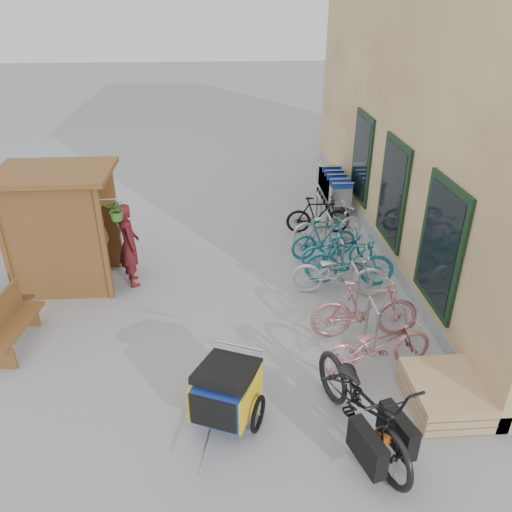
{
  "coord_description": "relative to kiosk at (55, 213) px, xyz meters",
  "views": [
    {
      "loc": [
        -0.07,
        -6.58,
        5.28
      ],
      "look_at": [
        0.5,
        1.5,
        1.0
      ],
      "focal_mm": 35.0,
      "sensor_mm": 36.0,
      "label": 1
    }
  ],
  "objects": [
    {
      "name": "bike_1",
      "position": [
        5.54,
        -2.17,
        -1.0
      ],
      "size": [
        1.85,
        0.53,
        1.11
      ],
      "primitive_type": "imported",
      "rotation": [
        0.0,
        0.0,
        1.57
      ],
      "color": "#B8777A",
      "rests_on": "ground"
    },
    {
      "name": "shopping_carts",
      "position": [
        6.28,
        3.95,
        -0.96
      ],
      "size": [
        0.57,
        2.25,
        1.02
      ],
      "color": "silver",
      "rests_on": "ground"
    },
    {
      "name": "bike_4",
      "position": [
        5.62,
        0.3,
        -1.14
      ],
      "size": [
        1.61,
        0.65,
        0.83
      ],
      "primitive_type": "imported",
      "rotation": [
        0.0,
        0.0,
        1.64
      ],
      "color": "teal",
      "rests_on": "ground"
    },
    {
      "name": "bike_5",
      "position": [
        5.41,
        0.78,
        -1.09
      ],
      "size": [
        1.6,
        0.75,
        0.92
      ],
      "primitive_type": "imported",
      "rotation": [
        0.0,
        0.0,
        1.79
      ],
      "color": "teal",
      "rests_on": "ground"
    },
    {
      "name": "bike_3",
      "position": [
        5.69,
        -0.44,
        -1.01
      ],
      "size": [
        1.85,
        0.78,
        1.08
      ],
      "primitive_type": "imported",
      "rotation": [
        0.0,
        0.0,
        1.41
      ],
      "color": "teal",
      "rests_on": "ground"
    },
    {
      "name": "bike_rack",
      "position": [
        5.58,
        -0.07,
        -1.04
      ],
      "size": [
        0.05,
        5.35,
        0.86
      ],
      "color": "#A5A8AD",
      "rests_on": "ground"
    },
    {
      "name": "bench",
      "position": [
        -0.4,
        -2.03,
        -1.09
      ],
      "size": [
        0.61,
        1.48,
        0.91
      ],
      "rotation": [
        0.0,
        0.0,
        -0.12
      ],
      "color": "brown",
      "rests_on": "ground"
    },
    {
      "name": "bike_0",
      "position": [
        5.51,
        -3.03,
        -1.07
      ],
      "size": [
        1.92,
        0.97,
        0.96
      ],
      "primitive_type": "imported",
      "rotation": [
        0.0,
        0.0,
        1.76
      ],
      "color": "#B8777A",
      "rests_on": "ground"
    },
    {
      "name": "ground",
      "position": [
        3.28,
        -2.47,
        -1.55
      ],
      "size": [
        80.0,
        80.0,
        0.0
      ],
      "primitive_type": "plane",
      "color": "gray"
    },
    {
      "name": "bike_6",
      "position": [
        5.64,
        1.49,
        -1.09
      ],
      "size": [
        1.87,
        1.02,
        0.93
      ],
      "primitive_type": "imported",
      "rotation": [
        0.0,
        0.0,
        1.81
      ],
      "color": "silver",
      "rests_on": "ground"
    },
    {
      "name": "cargo_bike",
      "position": [
        4.93,
        -4.36,
        -0.96
      ],
      "size": [
        1.4,
        2.41,
        1.2
      ],
      "rotation": [
        0.0,
        0.0,
        0.29
      ],
      "color": "black",
      "rests_on": "ground"
    },
    {
      "name": "bike_7",
      "position": [
        5.52,
        2.06,
        -1.08
      ],
      "size": [
        1.59,
        0.54,
        0.94
      ],
      "primitive_type": "imported",
      "rotation": [
        0.0,
        0.0,
        1.51
      ],
      "color": "black",
      "rests_on": "ground"
    },
    {
      "name": "child_trailer",
      "position": [
        3.16,
        -3.93,
        -1.02
      ],
      "size": [
        1.09,
        1.66,
        0.97
      ],
      "rotation": [
        0.0,
        0.0,
        -0.4
      ],
      "color": "#1B3199",
      "rests_on": "ground"
    },
    {
      "name": "pallet_stack",
      "position": [
        6.28,
        -3.87,
        -1.34
      ],
      "size": [
        1.0,
        1.2,
        0.4
      ],
      "color": "tan",
      "rests_on": "ground"
    },
    {
      "name": "person_kiosk",
      "position": [
        1.32,
        -0.06,
        -0.68
      ],
      "size": [
        0.6,
        0.74,
        1.74
      ],
      "primitive_type": "imported",
      "rotation": [
        0.0,
        0.0,
        1.91
      ],
      "color": "maroon",
      "rests_on": "ground"
    },
    {
      "name": "bike_2",
      "position": [
        5.41,
        -0.79,
        -1.07
      ],
      "size": [
        1.93,
        0.97,
        0.97
      ],
      "primitive_type": "imported",
      "rotation": [
        0.0,
        0.0,
        1.38
      ],
      "color": "silver",
      "rests_on": "ground"
    },
    {
      "name": "kiosk",
      "position": [
        0.0,
        0.0,
        0.0
      ],
      "size": [
        2.49,
        1.65,
        2.4
      ],
      "color": "brown",
      "rests_on": "ground"
    }
  ]
}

